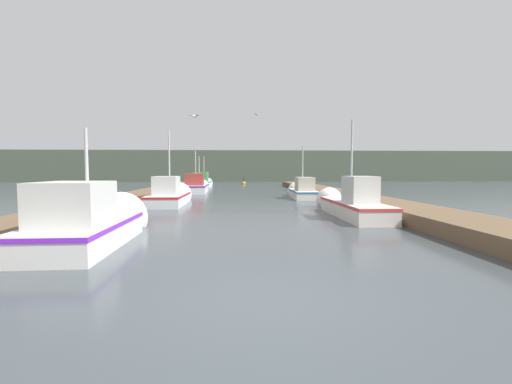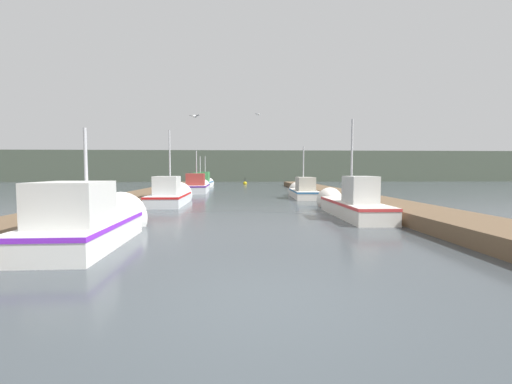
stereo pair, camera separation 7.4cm
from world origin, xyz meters
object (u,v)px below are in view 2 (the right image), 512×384
at_px(channel_buoy, 245,183).
at_px(seagull_1, 258,115).
at_px(fishing_boat_3, 303,191).
at_px(fishing_boat_2, 172,195).
at_px(fishing_boat_5, 200,184).
at_px(seagull_lead, 195,116).
at_px(mooring_piling_1, 89,209).
at_px(fishing_boat_0, 91,222).
at_px(fishing_boat_4, 197,186).
at_px(mooring_piling_0, 194,183).
at_px(fishing_boat_6, 205,182).
at_px(fishing_boat_1, 349,203).
at_px(mooring_piling_2, 191,184).

height_order(channel_buoy, seagull_1, seagull_1).
bearing_deg(channel_buoy, fishing_boat_3, -80.41).
bearing_deg(fishing_boat_2, fishing_boat_5, 89.67).
height_order(fishing_boat_5, seagull_lead, seagull_lead).
bearing_deg(mooring_piling_1, channel_buoy, 80.15).
height_order(fishing_boat_0, fishing_boat_4, fishing_boat_4).
bearing_deg(seagull_1, fishing_boat_4, -61.83).
distance_m(mooring_piling_0, mooring_piling_1, 23.52).
distance_m(fishing_boat_6, mooring_piling_0, 2.58).
distance_m(fishing_boat_0, fishing_boat_4, 19.32).
height_order(fishing_boat_1, seagull_lead, seagull_lead).
xyz_separation_m(fishing_boat_1, mooring_piling_2, (-9.03, 19.22, 0.03)).
height_order(fishing_boat_0, channel_buoy, fishing_boat_0).
relative_size(mooring_piling_2, seagull_lead, 1.80).
distance_m(fishing_boat_6, seagull_lead, 21.54).
bearing_deg(mooring_piling_1, seagull_lead, 59.66).
bearing_deg(mooring_piling_1, fishing_boat_6, 87.41).
distance_m(fishing_boat_1, mooring_piling_0, 22.95).
relative_size(fishing_boat_1, seagull_lead, 11.58).
distance_m(mooring_piling_1, channel_buoy, 32.47).
distance_m(fishing_boat_0, fishing_boat_5, 23.48).
bearing_deg(fishing_boat_3, fishing_boat_5, 131.30).
xyz_separation_m(fishing_boat_6, seagull_1, (5.11, -11.23, 5.44)).
height_order(fishing_boat_1, seagull_1, seagull_1).
bearing_deg(mooring_piling_2, mooring_piling_0, 89.48).
relative_size(fishing_boat_4, mooring_piling_2, 5.44).
bearing_deg(mooring_piling_0, seagull_1, -55.66).
relative_size(fishing_boat_0, fishing_boat_1, 0.77).
bearing_deg(seagull_1, fishing_boat_0, 34.94).
bearing_deg(fishing_boat_4, mooring_piling_0, 97.80).
height_order(fishing_boat_3, mooring_piling_1, fishing_boat_3).
distance_m(channel_buoy, seagull_1, 18.26).
distance_m(mooring_piling_0, seagull_1, 11.99).
xyz_separation_m(fishing_boat_3, channel_buoy, (-3.49, 20.69, -0.29)).
distance_m(fishing_boat_6, channel_buoy, 7.48).
height_order(fishing_boat_6, mooring_piling_0, fishing_boat_6).
bearing_deg(fishing_boat_3, mooring_piling_1, -126.42).
distance_m(mooring_piling_2, seagull_1, 10.70).
distance_m(fishing_boat_0, mooring_piling_2, 24.14).
xyz_separation_m(fishing_boat_1, fishing_boat_5, (-8.08, 18.58, 0.05)).
distance_m(fishing_boat_3, seagull_1, 7.06).
bearing_deg(fishing_boat_0, mooring_piling_1, 113.36).
bearing_deg(fishing_boat_4, mooring_piling_1, -96.52).
relative_size(fishing_boat_6, seagull_1, 10.18).
bearing_deg(seagull_lead, fishing_boat_1, 9.07).
bearing_deg(fishing_boat_6, fishing_boat_3, -59.41).
bearing_deg(fishing_boat_3, mooring_piling_2, 132.70).
bearing_deg(fishing_boat_1, mooring_piling_2, 115.54).
distance_m(fishing_boat_2, mooring_piling_0, 16.18).
distance_m(fishing_boat_0, mooring_piling_1, 2.74).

